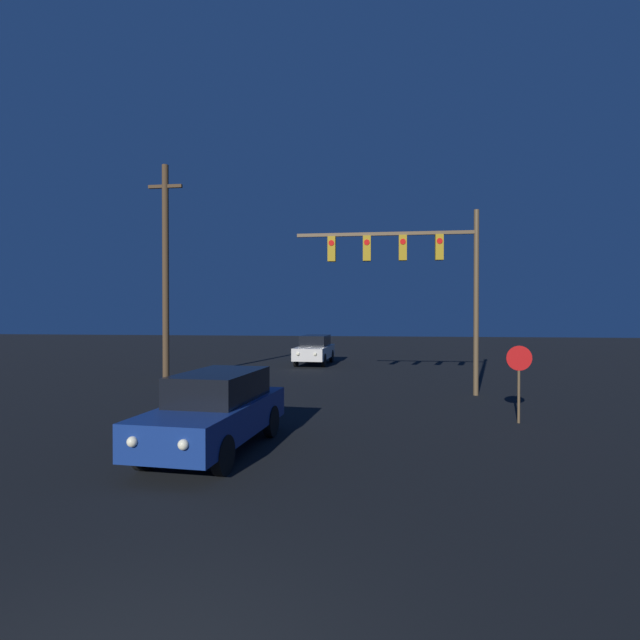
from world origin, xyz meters
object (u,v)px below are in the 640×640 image
object	(u,v)px
car_near	(217,410)
stop_sign	(519,370)
traffic_signal_mast	(417,265)
utility_pole	(166,269)
car_far	(315,349)

from	to	relation	value
car_near	stop_sign	distance (m)	7.81
traffic_signal_mast	stop_sign	size ratio (longest dim) A/B	3.21
traffic_signal_mast	utility_pole	distance (m)	10.86
car_far	stop_sign	distance (m)	16.12
car_near	car_far	world-z (taller)	same
car_far	traffic_signal_mast	size ratio (longest dim) A/B	0.73
car_far	utility_pole	size ratio (longest dim) A/B	0.51
car_near	utility_pole	size ratio (longest dim) A/B	0.51
car_near	car_far	distance (m)	17.86
utility_pole	stop_sign	bearing A→B (deg)	-28.55
car_near	car_far	bearing A→B (deg)	-84.26
stop_sign	utility_pole	bearing A→B (deg)	151.45
traffic_signal_mast	utility_pole	xyz separation A→B (m)	(-10.55, 2.58, 0.21)
car_far	utility_pole	world-z (taller)	utility_pole
traffic_signal_mast	stop_sign	distance (m)	5.94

